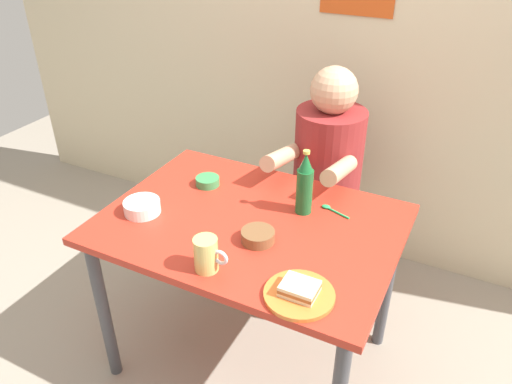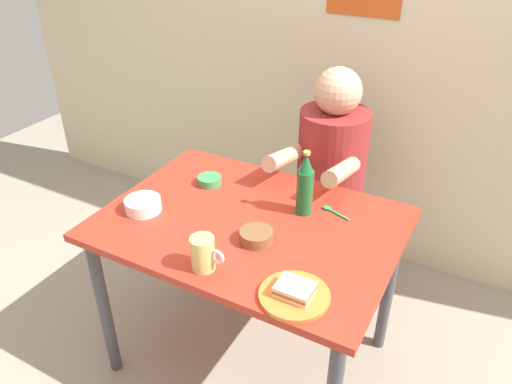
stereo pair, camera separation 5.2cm
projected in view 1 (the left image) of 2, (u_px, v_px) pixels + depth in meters
name	position (u px, v px, depth m)	size (l,w,h in m)	color
ground_plane	(251.00, 355.00, 2.23)	(6.00, 6.00, 0.00)	gray
wall_back	(350.00, 14.00, 2.36)	(4.40, 0.09, 2.60)	beige
dining_table	(250.00, 241.00, 1.90)	(1.10, 0.80, 0.74)	#B72D1E
stool	(322.00, 226.00, 2.50)	(0.34, 0.34, 0.45)	#4C4C51
person_seated	(328.00, 153.00, 2.28)	(0.33, 0.56, 0.72)	maroon
plate_orange	(299.00, 295.00, 1.50)	(0.22, 0.22, 0.01)	orange
sandwich	(300.00, 288.00, 1.49)	(0.11, 0.09, 0.04)	beige
beer_mug	(205.00, 254.00, 1.58)	(0.13, 0.08, 0.12)	#D1BC66
beer_bottle	(305.00, 185.00, 1.84)	(0.06, 0.06, 0.26)	#19602D
dip_bowl_green	(208.00, 181.00, 2.07)	(0.10, 0.10, 0.03)	#388C4C
rice_bowl_white	(142.00, 206.00, 1.89)	(0.14, 0.14, 0.05)	silver
condiment_bowl_brown	(258.00, 236.00, 1.73)	(0.12, 0.12, 0.04)	brown
spoon	(331.00, 209.00, 1.91)	(0.12, 0.05, 0.01)	#26A559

